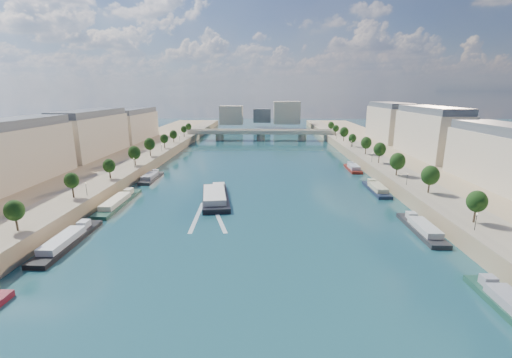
{
  "coord_description": "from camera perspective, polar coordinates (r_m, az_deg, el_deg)",
  "views": [
    {
      "loc": [
        3.13,
        -31.05,
        36.71
      ],
      "look_at": [
        -0.09,
        92.43,
        5.0
      ],
      "focal_mm": 24.0,
      "sensor_mm": 36.0,
      "label": 1
    }
  ],
  "objects": [
    {
      "name": "trees_left",
      "position": [
        147.55,
        -21.77,
        3.12
      ],
      "size": [
        4.8,
        268.8,
        8.26
      ],
      "color": "#382B1E",
      "rests_on": "ground"
    },
    {
      "name": "quay_right",
      "position": [
        151.95,
        28.4,
        -0.38
      ],
      "size": [
        44.0,
        520.0,
        5.0
      ],
      "primitive_type": "cube",
      "color": "#9E8460",
      "rests_on": "ground"
    },
    {
      "name": "buildings_left",
      "position": [
        169.24,
        -30.06,
        5.6
      ],
      "size": [
        16.0,
        226.0,
        23.2
      ],
      "color": "beige",
      "rests_on": "ground"
    },
    {
      "name": "moored_barges_left",
      "position": [
        96.93,
        -29.18,
        -9.26
      ],
      "size": [
        5.0,
        150.89,
        3.6
      ],
      "color": "#1A1938",
      "rests_on": "ground"
    },
    {
      "name": "ground",
      "position": [
        136.13,
        0.12,
        -1.25
      ],
      "size": [
        700.0,
        700.0,
        0.0
      ],
      "primitive_type": "plane",
      "color": "#0C3538",
      "rests_on": "ground"
    },
    {
      "name": "lamps_left",
      "position": [
        136.33,
        -22.63,
        1.02
      ],
      "size": [
        0.36,
        200.36,
        4.28
      ],
      "color": "black",
      "rests_on": "ground"
    },
    {
      "name": "tour_barge",
      "position": [
        120.01,
        -6.81,
        -2.91
      ],
      "size": [
        13.59,
        31.6,
        4.15
      ],
      "rotation": [
        0.0,
        0.0,
        0.16
      ],
      "color": "black",
      "rests_on": "ground"
    },
    {
      "name": "skyline",
      "position": [
        351.27,
        1.53,
        10.79
      ],
      "size": [
        79.0,
        42.0,
        22.0
      ],
      "color": "beige",
      "rests_on": "ground"
    },
    {
      "name": "bridge",
      "position": [
        265.95,
        0.81,
        7.57
      ],
      "size": [
        112.0,
        12.0,
        8.15
      ],
      "color": "#C1B79E",
      "rests_on": "ground"
    },
    {
      "name": "quay_left",
      "position": [
        154.89,
        -27.57,
        -0.03
      ],
      "size": [
        44.0,
        520.0,
        5.0
      ],
      "primitive_type": "cube",
      "color": "#9E8460",
      "rests_on": "ground"
    },
    {
      "name": "moored_barges_right",
      "position": [
        102.5,
        26.04,
        -7.63
      ],
      "size": [
        5.0,
        163.6,
        3.6
      ],
      "color": "black",
      "rests_on": "ground"
    },
    {
      "name": "buildings_right",
      "position": [
        166.07,
        31.16,
        5.32
      ],
      "size": [
        16.0,
        226.0,
        23.2
      ],
      "color": "beige",
      "rests_on": "ground"
    },
    {
      "name": "pave_right",
      "position": [
        145.19,
        23.23,
        0.62
      ],
      "size": [
        14.0,
        520.0,
        0.1
      ],
      "primitive_type": "cube",
      "color": "gray",
      "rests_on": "quay_right"
    },
    {
      "name": "wake",
      "position": [
        104.95,
        -8.07,
        -6.22
      ],
      "size": [
        11.76,
        26.03,
        0.04
      ],
      "color": "silver",
      "rests_on": "ground"
    },
    {
      "name": "trees_right",
      "position": [
        152.56,
        21.39,
        3.5
      ],
      "size": [
        4.8,
        268.8,
        8.26
      ],
      "color": "#382B1E",
      "rests_on": "ground"
    },
    {
      "name": "lamps_right",
      "position": [
        147.6,
        21.02,
        2.13
      ],
      "size": [
        0.36,
        200.36,
        4.28
      ],
      "color": "black",
      "rests_on": "ground"
    },
    {
      "name": "pave_left",
      "position": [
        147.62,
        -22.59,
        0.89
      ],
      "size": [
        14.0,
        520.0,
        0.1
      ],
      "primitive_type": "cube",
      "color": "gray",
      "rests_on": "quay_left"
    }
  ]
}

